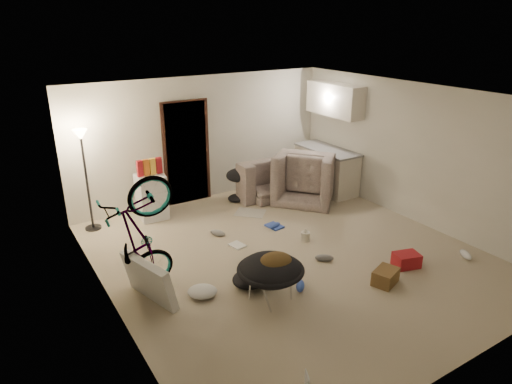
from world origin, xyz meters
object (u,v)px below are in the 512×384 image
saucer_chair (271,275)px  mini_fridge (152,197)px  floor_lamp (84,159)px  drink_case_b (406,260)px  armchair (308,180)px  juicer (305,236)px  drink_case_a (385,277)px  bicycle (142,263)px  tv_box (149,280)px  kitchen_counter (326,170)px  sofa (278,178)px

saucer_chair → mini_fridge: bearing=96.4°
mini_fridge → floor_lamp: bearing=177.3°
mini_fridge → drink_case_b: bearing=-52.8°
armchair → mini_fridge: 3.19m
floor_lamp → armchair: (4.18, -0.83, -0.93)m
saucer_chair → juicer: size_ratio=3.99×
floor_lamp → drink_case_a: bearing=-52.9°
bicycle → floor_lamp: bearing=4.2°
tv_box → drink_case_a: 3.27m
kitchen_counter → drink_case_a: 3.84m
drink_case_b → floor_lamp: bearing=149.9°
bicycle → drink_case_b: bicycle is taller
sofa → juicer: size_ratio=9.38×
kitchen_counter → juicer: bearing=-137.6°
sofa → armchair: bearing=117.3°
juicer → saucer_chair: bearing=-142.5°
armchair → drink_case_a: bearing=121.2°
sofa → juicer: bearing=67.7°
armchair → juicer: 2.02m
bicycle → tv_box: (0.00, -0.24, -0.15)m
bicycle → armchair: bearing=-66.7°
saucer_chair → juicer: 1.87m
saucer_chair → drink_case_b: saucer_chair is taller
floor_lamp → armchair: bearing=-11.3°
kitchen_counter → drink_case_b: (-1.13, -3.23, -0.33)m
armchair → drink_case_a: (-1.12, -3.22, -0.27)m
floor_lamp → drink_case_b: size_ratio=4.90×
bicycle → drink_case_a: (2.97, -1.61, -0.35)m
armchair → drink_case_b: 3.10m
floor_lamp → kitchen_counter: floor_lamp is taller
kitchen_counter → mini_fridge: (-3.75, 0.55, -0.02)m
bicycle → tv_box: bicycle is taller
floor_lamp → bicycle: 2.59m
sofa → tv_box: tv_box is taller
mini_fridge → tv_box: (-0.98, -2.58, -0.11)m
kitchen_counter → armchair: (-0.65, -0.18, -0.06)m
armchair → tv_box: armchair is taller
floor_lamp → sofa: (3.87, -0.20, -1.00)m
saucer_chair → juicer: (1.46, 1.12, -0.28)m
tv_box → drink_case_a: size_ratio=2.45×
sofa → drink_case_a: size_ratio=5.48×
sofa → drink_case_b: 3.69m
saucer_chair → sofa: bearing=54.0°
sofa → bicycle: size_ratio=1.21×
floor_lamp → juicer: bearing=-39.2°
juicer → tv_box: bearing=-174.2°
floor_lamp → sofa: 4.00m
armchair → drink_case_b: bearing=131.3°
drink_case_a → juicer: 1.67m
armchair → bicycle: bicycle is taller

